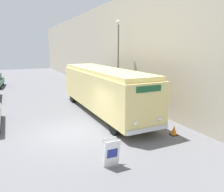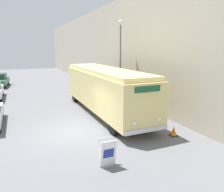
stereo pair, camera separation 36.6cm
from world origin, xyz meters
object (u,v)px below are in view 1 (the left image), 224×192
(sign_board, at_px, (111,153))
(streetlamp, at_px, (118,51))
(traffic_cone, at_px, (174,130))
(vintage_bus, at_px, (103,88))

(sign_board, height_order, streetlamp, streetlamp)
(traffic_cone, bearing_deg, vintage_bus, 107.56)
(sign_board, distance_m, streetlamp, 10.51)
(sign_board, bearing_deg, vintage_bus, 68.85)
(vintage_bus, relative_size, traffic_cone, 21.35)
(vintage_bus, xyz_separation_m, traffic_cone, (1.66, -5.26, -1.48))
(vintage_bus, distance_m, traffic_cone, 5.71)
(sign_board, bearing_deg, traffic_cone, 17.46)
(vintage_bus, height_order, traffic_cone, vintage_bus)
(vintage_bus, distance_m, sign_board, 7.16)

